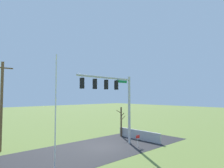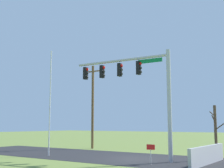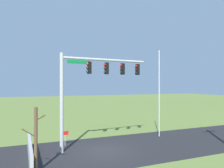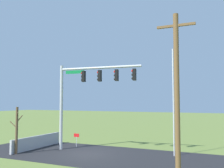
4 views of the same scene
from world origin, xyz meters
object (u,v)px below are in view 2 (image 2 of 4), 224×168
at_px(flagpole, 50,102).
at_px(utility_pole, 93,105).
at_px(signal_mast, 137,82).
at_px(open_sign, 151,150).
at_px(bare_tree, 216,131).

bearing_deg(flagpole, utility_pole, 102.68).
height_order(signal_mast, flagpole, flagpole).
relative_size(flagpole, open_sign, 6.91).
height_order(signal_mast, bare_tree, signal_mast).
relative_size(signal_mast, bare_tree, 1.98).
bearing_deg(flagpole, bare_tree, 21.85).
distance_m(bare_tree, open_sign, 5.63).
bearing_deg(bare_tree, open_sign, -117.55).
bearing_deg(signal_mast, utility_pole, 144.74).
xyz_separation_m(flagpole, open_sign, (9.12, -0.22, -3.31)).
relative_size(bare_tree, open_sign, 3.11).
relative_size(flagpole, utility_pole, 0.98).
height_order(flagpole, utility_pole, utility_pole).
xyz_separation_m(utility_pole, open_sign, (10.85, -7.91, -3.57)).
bearing_deg(utility_pole, bare_tree, -12.63).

